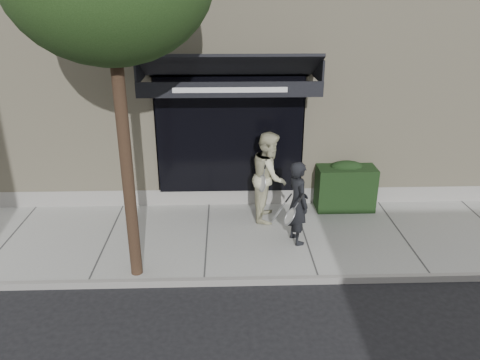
{
  "coord_description": "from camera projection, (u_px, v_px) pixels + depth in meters",
  "views": [
    {
      "loc": [
        -1.6,
        -8.42,
        4.8
      ],
      "look_at": [
        -1.31,
        0.6,
        1.1
      ],
      "focal_mm": 35.0,
      "sensor_mm": 36.0,
      "label": 1
    }
  ],
  "objects": [
    {
      "name": "sidewalk",
      "position": [
        304.0,
        237.0,
        9.63
      ],
      "size": [
        20.0,
        3.0,
        0.12
      ],
      "primitive_type": "cube",
      "color": "#999994",
      "rests_on": "ground"
    },
    {
      "name": "building_facade",
      "position": [
        281.0,
        67.0,
        13.2
      ],
      "size": [
        14.3,
        8.04,
        5.64
      ],
      "color": "#C2B694",
      "rests_on": "ground"
    },
    {
      "name": "ground",
      "position": [
        304.0,
        239.0,
        9.66
      ],
      "size": [
        80.0,
        80.0,
        0.0
      ],
      "primitive_type": "plane",
      "color": "black",
      "rests_on": "ground"
    },
    {
      "name": "pedestrian_front",
      "position": [
        298.0,
        203.0,
        9.04
      ],
      "size": [
        0.86,
        0.95,
        1.68
      ],
      "color": "black",
      "rests_on": "sidewalk"
    },
    {
      "name": "pedestrian_back",
      "position": [
        269.0,
        176.0,
        9.96
      ],
      "size": [
        0.88,
        1.05,
        1.95
      ],
      "color": "beige",
      "rests_on": "sidewalk"
    },
    {
      "name": "curb",
      "position": [
        318.0,
        280.0,
        8.2
      ],
      "size": [
        20.0,
        0.1,
        0.14
      ],
      "primitive_type": "cube",
      "color": "gray",
      "rests_on": "ground"
    },
    {
      "name": "hedge",
      "position": [
        345.0,
        186.0,
        10.59
      ],
      "size": [
        1.3,
        0.7,
        1.14
      ],
      "color": "black",
      "rests_on": "sidewalk"
    }
  ]
}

